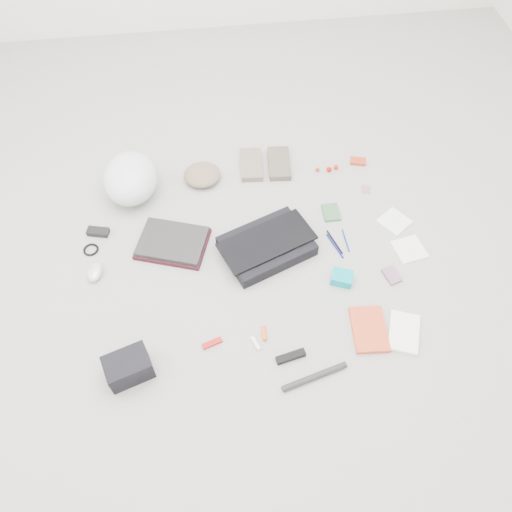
{
  "coord_description": "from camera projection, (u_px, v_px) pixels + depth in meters",
  "views": [
    {
      "loc": [
        -0.17,
        -1.3,
        1.93
      ],
      "look_at": [
        0.0,
        0.0,
        0.05
      ],
      "focal_mm": 35.0,
      "sensor_mm": 36.0,
      "label": 1
    }
  ],
  "objects": [
    {
      "name": "bag_flap",
      "position": [
        267.0,
        241.0,
        2.31
      ],
      "size": [
        0.48,
        0.35,
        0.01
      ],
      "primitive_type": "cube",
      "rotation": [
        0.0,
        0.0,
        0.38
      ],
      "color": "black",
      "rests_on": "messenger_bag"
    },
    {
      "name": "lollipop_c",
      "position": [
        336.0,
        167.0,
        2.67
      ],
      "size": [
        0.03,
        0.03,
        0.03
      ],
      "primitive_type": "sphere",
      "rotation": [
        0.0,
        0.0,
        -0.02
      ],
      "color": "red",
      "rests_on": "ground_plane"
    },
    {
      "name": "mouse",
      "position": [
        95.0,
        272.0,
        2.28
      ],
      "size": [
        0.08,
        0.12,
        0.04
      ],
      "primitive_type": "ellipsoid",
      "rotation": [
        0.0,
        0.0,
        -0.15
      ],
      "color": "#B9B6D0",
      "rests_on": "ground_plane"
    },
    {
      "name": "camera_bag",
      "position": [
        128.0,
        367.0,
        1.97
      ],
      "size": [
        0.2,
        0.17,
        0.11
      ],
      "primitive_type": "cube",
      "rotation": [
        0.0,
        0.0,
        0.31
      ],
      "color": "black",
      "rests_on": "ground_plane"
    },
    {
      "name": "power_brick",
      "position": [
        98.0,
        232.0,
        2.42
      ],
      "size": [
        0.11,
        0.07,
        0.03
      ],
      "primitive_type": "cube",
      "rotation": [
        0.0,
        0.0,
        -0.26
      ],
      "color": "black",
      "rests_on": "ground_plane"
    },
    {
      "name": "bike_helmet",
      "position": [
        131.0,
        178.0,
        2.5
      ],
      "size": [
        0.29,
        0.35,
        0.2
      ],
      "primitive_type": "ellipsoid",
      "rotation": [
        0.0,
        0.0,
        -0.06
      ],
      "color": "silver",
      "rests_on": "ground_plane"
    },
    {
      "name": "u_lock",
      "position": [
        291.0,
        356.0,
        2.05
      ],
      "size": [
        0.13,
        0.06,
        0.02
      ],
      "primitive_type": "cube",
      "rotation": [
        0.0,
        0.0,
        0.21
      ],
      "color": "black",
      "rests_on": "ground_plane"
    },
    {
      "name": "mitten_right",
      "position": [
        279.0,
        163.0,
        2.68
      ],
      "size": [
        0.14,
        0.24,
        0.03
      ],
      "primitive_type": "cube",
      "rotation": [
        0.0,
        0.0,
        -0.09
      ],
      "color": "#575045",
      "rests_on": "ground_plane"
    },
    {
      "name": "napkin_top",
      "position": [
        394.0,
        221.0,
        2.47
      ],
      "size": [
        0.18,
        0.18,
        0.01
      ],
      "primitive_type": "cube",
      "rotation": [
        0.0,
        0.0,
        0.62
      ],
      "color": "silver",
      "rests_on": "ground_plane"
    },
    {
      "name": "card_deck",
      "position": [
        392.0,
        275.0,
        2.28
      ],
      "size": [
        0.08,
        0.1,
        0.02
      ],
      "primitive_type": "cube",
      "rotation": [
        0.0,
        0.0,
        0.27
      ],
      "color": "#8D5A7C",
      "rests_on": "ground_plane"
    },
    {
      "name": "napkin_bottom",
      "position": [
        409.0,
        249.0,
        2.37
      ],
      "size": [
        0.16,
        0.16,
        0.01
      ],
      "primitive_type": "cube",
      "rotation": [
        0.0,
        0.0,
        0.18
      ],
      "color": "white",
      "rests_on": "ground_plane"
    },
    {
      "name": "accordion_wallet",
      "position": [
        342.0,
        278.0,
        2.25
      ],
      "size": [
        0.12,
        0.11,
        0.05
      ],
      "primitive_type": "cube",
      "rotation": [
        0.0,
        0.0,
        -0.4
      ],
      "color": "#019BAE",
      "rests_on": "ground_plane"
    },
    {
      "name": "stamp_sheet",
      "position": [
        366.0,
        189.0,
        2.59
      ],
      "size": [
        0.06,
        0.06,
        0.0
      ],
      "primitive_type": "cube",
      "rotation": [
        0.0,
        0.0,
        -0.26
      ],
      "color": "gray",
      "rests_on": "ground_plane"
    },
    {
      "name": "laptop",
      "position": [
        172.0,
        241.0,
        2.36
      ],
      "size": [
        0.36,
        0.31,
        0.02
      ],
      "primitive_type": "cube",
      "rotation": [
        0.0,
        0.0,
        -0.33
      ],
      "color": "black",
      "rests_on": "laptop_sleeve"
    },
    {
      "name": "toiletry_tube_orange",
      "position": [
        264.0,
        333.0,
        2.11
      ],
      "size": [
        0.02,
        0.06,
        0.02
      ],
      "primitive_type": "cylinder",
      "rotation": [
        1.57,
        0.0,
        -0.01
      ],
      "color": "#E95212",
      "rests_on": "ground_plane"
    },
    {
      "name": "lollipop_b",
      "position": [
        329.0,
        169.0,
        2.66
      ],
      "size": [
        0.04,
        0.04,
        0.03
      ],
      "primitive_type": "sphere",
      "rotation": [
        0.0,
        0.0,
        0.34
      ],
      "color": "#C00800",
      "rests_on": "ground_plane"
    },
    {
      "name": "mitten_left",
      "position": [
        251.0,
        165.0,
        2.67
      ],
      "size": [
        0.13,
        0.23,
        0.03
      ],
      "primitive_type": "cube",
      "rotation": [
        0.0,
        0.0,
        -0.07
      ],
      "color": "#726756",
      "rests_on": "ground_plane"
    },
    {
      "name": "toiletry_tube_white",
      "position": [
        256.0,
        343.0,
        2.08
      ],
      "size": [
        0.04,
        0.07,
        0.02
      ],
      "primitive_type": "cylinder",
      "rotation": [
        1.57,
        0.0,
        0.38
      ],
      "color": "white",
      "rests_on": "ground_plane"
    },
    {
      "name": "laptop_sleeve",
      "position": [
        173.0,
        244.0,
        2.38
      ],
      "size": [
        0.38,
        0.33,
        0.02
      ],
      "primitive_type": "cube",
      "rotation": [
        0.0,
        0.0,
        -0.33
      ],
      "color": "#341018",
      "rests_on": "ground_plane"
    },
    {
      "name": "notepad",
      "position": [
        331.0,
        212.0,
        2.5
      ],
      "size": [
        0.08,
        0.11,
        0.01
      ],
      "primitive_type": "cube",
      "rotation": [
        0.0,
        0.0,
        -0.01
      ],
      "color": "#355B37",
      "rests_on": "ground_plane"
    },
    {
      "name": "pen_black",
      "position": [
        335.0,
        242.0,
        2.39
      ],
      "size": [
        0.05,
        0.15,
        0.01
      ],
      "primitive_type": "cylinder",
      "rotation": [
        1.57,
        0.0,
        0.29
      ],
      "color": "black",
      "rests_on": "ground_plane"
    },
    {
      "name": "altoids_tin",
      "position": [
        358.0,
        161.0,
        2.7
      ],
      "size": [
        0.09,
        0.07,
        0.02
      ],
      "primitive_type": "cube",
      "rotation": [
        0.0,
        0.0,
        -0.26
      ],
      "color": "#AA381C",
      "rests_on": "ground_plane"
    },
    {
      "name": "beanie",
      "position": [
        202.0,
        175.0,
        2.61
      ],
      "size": [
        0.2,
        0.19,
        0.07
      ],
      "primitive_type": "ellipsoid",
      "rotation": [
        0.0,
        0.0,
        -0.02
      ],
      "color": "#77654F",
      "rests_on": "ground_plane"
    },
    {
      "name": "book_red",
      "position": [
        369.0,
        329.0,
        2.12
      ],
      "size": [
        0.16,
        0.22,
        0.02
      ],
      "primitive_type": "cube",
      "rotation": [
        0.0,
        0.0,
        -0.08
      ],
      "color": "#E44D28",
      "rests_on": "ground_plane"
    },
    {
      "name": "ground_plane",
      "position": [
        256.0,
        262.0,
        2.33
      ],
      "size": [
        4.0,
        4.0,
        0.0
      ],
      "primitive_type": "plane",
      "color": "gray"
    },
    {
      "name": "bike_pump",
      "position": [
        315.0,
        377.0,
        2.0
      ],
      "size": [
        0.28,
        0.1,
        0.03
      ],
      "primitive_type": "cylinder",
      "rotation": [
        0.0,
        1.57,
        0.25
      ],
      "color": "black",
      "rests_on": "ground_plane"
    },
    {
      "name": "multitool",
      "position": [
        212.0,
        343.0,
        2.09
      ],
      "size": [
        0.09,
        0.05,
        0.01
      ],
      "primitive_type": "cube",
      "rotation": [
        0.0,
        0.0,
        0.31
      ],
      "color": "#9A0F0D",
      "rests_on": "ground_plane"
    },
    {
      "name": "messenger_bag",
      "position": [
        267.0,
        246.0,
        2.34
      ],
      "size": [
        0.47,
        0.41,
        0.07
      ],
      "primitive_type": "cube",
      "rotation": [
        0.0,
        0.0,
        0.38
      ],
      "color": "black",
      "rests_on": "ground_plane"
    },
    {
      "name": "book_white",
      "position": [
        404.0,
        332.0,
        2.11
      ],
      "size": [
        0.18,
        0.22,
        0.02
      ],
      "primitive_type": "cube",
      "rotation": [
        0.0,
        0.0,
        -0.37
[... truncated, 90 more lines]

